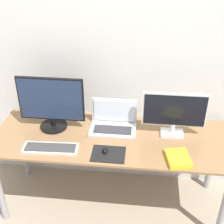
{
  "coord_description": "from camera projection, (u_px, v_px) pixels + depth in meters",
  "views": [
    {
      "loc": [
        0.22,
        -1.65,
        2.18
      ],
      "look_at": [
        0.0,
        0.37,
        0.94
      ],
      "focal_mm": 50.0,
      "sensor_mm": 36.0,
      "label": 1
    }
  ],
  "objects": [
    {
      "name": "keyboard",
      "position": [
        51.0,
        148.0,
        2.33
      ],
      "size": [
        0.42,
        0.16,
        0.02
      ],
      "color": "silver",
      "rests_on": "desk"
    },
    {
      "name": "book",
      "position": [
        178.0,
        158.0,
        2.22
      ],
      "size": [
        0.19,
        0.22,
        0.04
      ],
      "color": "yellow",
      "rests_on": "desk"
    },
    {
      "name": "desk",
      "position": [
        112.0,
        148.0,
        2.52
      ],
      "size": [
        1.88,
        0.68,
        0.72
      ],
      "color": "olive",
      "rests_on": "ground_plane"
    },
    {
      "name": "monitor_left",
      "position": [
        51.0,
        103.0,
        2.47
      ],
      "size": [
        0.53,
        0.22,
        0.45
      ],
      "color": "black",
      "rests_on": "desk"
    },
    {
      "name": "mouse",
      "position": [
        105.0,
        150.0,
        2.29
      ],
      "size": [
        0.04,
        0.06,
        0.03
      ],
      "color": "black",
      "rests_on": "mousepad"
    },
    {
      "name": "mousepad",
      "position": [
        108.0,
        154.0,
        2.28
      ],
      "size": [
        0.25,
        0.2,
        0.0
      ],
      "color": "black",
      "rests_on": "desk"
    },
    {
      "name": "monitor_right",
      "position": [
        174.0,
        113.0,
        2.39
      ],
      "size": [
        0.49,
        0.13,
        0.37
      ],
      "color": "silver",
      "rests_on": "desk"
    },
    {
      "name": "laptop",
      "position": [
        114.0,
        122.0,
        2.55
      ],
      "size": [
        0.37,
        0.23,
        0.23
      ],
      "color": "silver",
      "rests_on": "desk"
    },
    {
      "name": "wall_back",
      "position": [
        117.0,
        55.0,
        2.53
      ],
      "size": [
        7.0,
        0.05,
        2.5
      ],
      "color": "silver",
      "rests_on": "ground_plane"
    }
  ]
}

